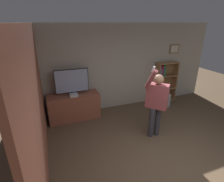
% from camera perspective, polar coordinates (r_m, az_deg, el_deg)
% --- Properties ---
extents(ground_plane, '(14.00, 14.00, 0.00)m').
position_cam_1_polar(ground_plane, '(3.90, 21.86, -24.36)').
color(ground_plane, brown).
extents(wall_back, '(6.73, 0.09, 2.70)m').
position_cam_1_polar(wall_back, '(5.68, 2.20, 7.71)').
color(wall_back, '#B2AD9E').
rests_on(wall_back, ground_plane).
extents(wall_side_brick, '(0.06, 4.80, 2.70)m').
position_cam_1_polar(wall_side_brick, '(3.74, -23.29, -1.59)').
color(wall_side_brick, '#93513D').
rests_on(wall_side_brick, ground_plane).
extents(tv_ledge, '(1.47, 0.55, 0.77)m').
position_cam_1_polar(tv_ledge, '(5.29, -12.20, -5.03)').
color(tv_ledge, '#93513D').
rests_on(tv_ledge, ground_plane).
extents(television, '(0.94, 0.22, 0.74)m').
position_cam_1_polar(television, '(5.04, -12.96, 3.00)').
color(television, black).
rests_on(television, tv_ledge).
extents(game_console, '(0.23, 0.23, 0.05)m').
position_cam_1_polar(game_console, '(5.03, -12.38, -1.32)').
color(game_console, silver).
rests_on(game_console, tv_ledge).
extents(bookshelf, '(0.80, 0.28, 1.43)m').
position_cam_1_polar(bookshelf, '(6.50, 16.47, 2.86)').
color(bookshelf, '#997047').
rests_on(bookshelf, ground_plane).
extents(person, '(0.64, 0.56, 1.87)m').
position_cam_1_polar(person, '(4.27, 14.39, -2.91)').
color(person, '#383842').
rests_on(person, ground_plane).
extents(waste_bin, '(0.26, 0.26, 0.41)m').
position_cam_1_polar(waste_bin, '(6.32, 17.40, -2.82)').
color(waste_bin, '#B7B7BC').
rests_on(waste_bin, ground_plane).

